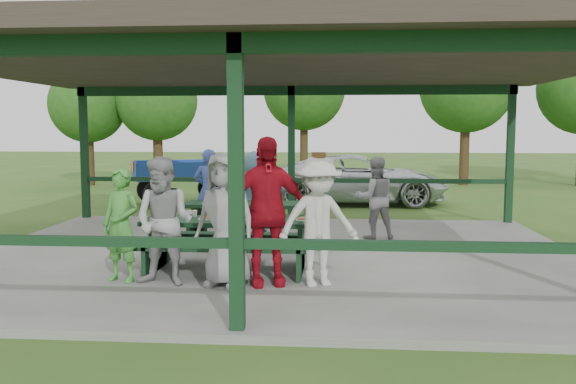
# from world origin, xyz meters

# --- Properties ---
(ground) EXTENTS (90.00, 90.00, 0.00)m
(ground) POSITION_xyz_m (0.00, 0.00, 0.00)
(ground) COLOR #2F571B
(ground) RESTS_ON ground
(concrete_slab) EXTENTS (10.00, 8.00, 0.10)m
(concrete_slab) POSITION_xyz_m (0.00, 0.00, 0.05)
(concrete_slab) COLOR slate
(concrete_slab) RESTS_ON ground
(pavilion_structure) EXTENTS (10.60, 8.60, 3.24)m
(pavilion_structure) POSITION_xyz_m (0.00, 0.00, 3.17)
(pavilion_structure) COLOR black
(pavilion_structure) RESTS_ON concrete_slab
(picnic_table_near) EXTENTS (2.48, 1.39, 0.75)m
(picnic_table_near) POSITION_xyz_m (-0.55, -1.20, 0.57)
(picnic_table_near) COLOR black
(picnic_table_near) RESTS_ON concrete_slab
(picnic_table_far) EXTENTS (2.45, 1.39, 0.75)m
(picnic_table_far) POSITION_xyz_m (-0.44, 0.80, 0.57)
(picnic_table_far) COLOR black
(picnic_table_far) RESTS_ON concrete_slab
(table_setting) EXTENTS (2.35, 0.45, 0.10)m
(table_setting) POSITION_xyz_m (-0.55, -1.16, 0.88)
(table_setting) COLOR white
(table_setting) RESTS_ON picnic_table_near
(contestant_green) EXTENTS (0.65, 0.52, 1.54)m
(contestant_green) POSITION_xyz_m (-1.88, -1.96, 0.87)
(contestant_green) COLOR #409335
(contestant_green) RESTS_ON concrete_slab
(contestant_grey_left) EXTENTS (0.93, 0.78, 1.70)m
(contestant_grey_left) POSITION_xyz_m (-1.24, -2.10, 0.95)
(contestant_grey_left) COLOR #9D9D9F
(contestant_grey_left) RESTS_ON concrete_slab
(contestant_grey_mid) EXTENTS (1.00, 0.82, 1.76)m
(contestant_grey_mid) POSITION_xyz_m (-0.43, -2.08, 0.98)
(contestant_grey_mid) COLOR gray
(contestant_grey_mid) RESTS_ON concrete_slab
(contestant_red) EXTENTS (1.24, 0.76, 1.97)m
(contestant_red) POSITION_xyz_m (0.08, -1.97, 1.08)
(contestant_red) COLOR #A90F1D
(contestant_red) RESTS_ON concrete_slab
(contestant_white_fedora) EXTENTS (1.25, 0.95, 1.76)m
(contestant_white_fedora) POSITION_xyz_m (0.78, -1.97, 0.96)
(contestant_white_fedora) COLOR beige
(contestant_white_fedora) RESTS_ON concrete_slab
(spectator_lblue) EXTENTS (1.54, 0.54, 1.64)m
(spectator_lblue) POSITION_xyz_m (-0.56, 1.71, 0.92)
(spectator_lblue) COLOR #86B3CF
(spectator_lblue) RESTS_ON concrete_slab
(spectator_blue) EXTENTS (0.62, 0.43, 1.66)m
(spectator_blue) POSITION_xyz_m (-1.52, 2.05, 0.93)
(spectator_blue) COLOR #3B4D9B
(spectator_blue) RESTS_ON concrete_slab
(spectator_grey) EXTENTS (0.86, 0.73, 1.54)m
(spectator_grey) POSITION_xyz_m (1.74, 1.57, 0.87)
(spectator_grey) COLOR gray
(spectator_grey) RESTS_ON concrete_slab
(pickup_truck) EXTENTS (5.14, 2.51, 1.41)m
(pickup_truck) POSITION_xyz_m (1.64, 7.71, 0.70)
(pickup_truck) COLOR silver
(pickup_truck) RESTS_ON ground
(farm_trailer) EXTENTS (3.78, 2.57, 1.34)m
(farm_trailer) POSITION_xyz_m (-3.27, 7.11, 0.67)
(farm_trailer) COLOR navy
(farm_trailer) RESTS_ON ground
(tree_far_left) EXTENTS (3.02, 3.02, 4.71)m
(tree_far_left) POSITION_xyz_m (-5.70, 12.64, 3.18)
(tree_far_left) COLOR #342515
(tree_far_left) RESTS_ON ground
(tree_left) EXTENTS (3.66, 3.66, 5.72)m
(tree_left) POSITION_xyz_m (-0.45, 17.66, 3.87)
(tree_left) COLOR #342515
(tree_left) RESTS_ON ground
(tree_mid) EXTENTS (3.53, 3.53, 5.52)m
(tree_mid) POSITION_xyz_m (5.89, 13.89, 3.73)
(tree_mid) COLOR #342515
(tree_mid) RESTS_ON ground
(tree_edge_left) EXTENTS (2.88, 2.88, 4.50)m
(tree_edge_left) POSITION_xyz_m (-8.37, 12.64, 3.04)
(tree_edge_left) COLOR #342515
(tree_edge_left) RESTS_ON ground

